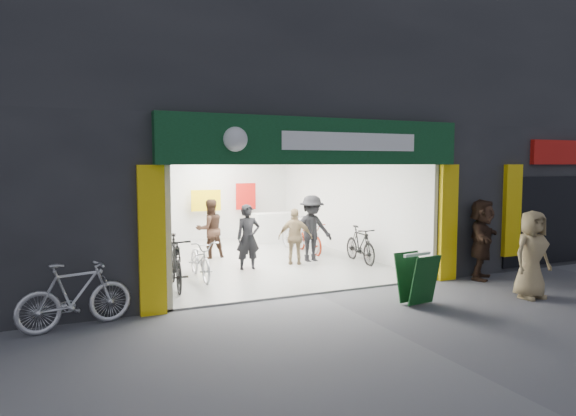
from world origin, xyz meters
TOP-DOWN VIEW (x-y plane):
  - ground at (0.00, 0.00)m, footprint 60.00×60.00m
  - building at (0.91, 4.99)m, footprint 17.00×10.27m
  - bike_left_front at (-1.80, 2.27)m, footprint 0.65×1.76m
  - bike_left_midfront at (-2.50, 1.63)m, footprint 0.72×1.93m
  - bike_left_midback at (-2.50, 4.73)m, footprint 0.90×2.09m
  - bike_left_back at (-1.93, 6.27)m, footprint 0.71×1.76m
  - bike_right_front at (2.50, 2.37)m, footprint 0.63×1.68m
  - bike_right_mid at (1.96, 4.28)m, footprint 0.68×1.76m
  - bike_right_back at (1.80, 4.57)m, footprint 0.86×2.07m
  - parked_bike at (-4.50, -0.30)m, footprint 1.86×0.93m
  - customer_a at (-0.49, 2.72)m, footprint 0.61×0.41m
  - customer_b at (-0.91, 4.62)m, footprint 0.87×0.72m
  - customer_c at (1.40, 3.02)m, footprint 1.18×0.71m
  - customer_d at (0.81, 2.78)m, footprint 0.94×0.72m
  - pedestrian_near at (3.66, -1.96)m, footprint 0.84×0.55m
  - pedestrian_far at (4.03, -0.30)m, footprint 1.65×1.49m
  - sandwich_board at (1.33, -1.41)m, footprint 0.67×0.69m

SIDE VIEW (x-z plane):
  - ground at x=0.00m, z-range 0.00..0.00m
  - bike_right_mid at x=1.96m, z-range 0.00..0.91m
  - bike_left_front at x=-1.80m, z-range 0.00..0.92m
  - bike_right_front at x=2.50m, z-range 0.00..0.98m
  - bike_left_back at x=-1.93m, z-range 0.00..1.03m
  - sandwich_board at x=1.33m, z-range 0.05..0.98m
  - bike_left_midback at x=-2.50m, z-range 0.00..1.07m
  - parked_bike at x=-4.50m, z-range 0.00..1.08m
  - bike_left_midfront at x=-2.50m, z-range 0.00..1.13m
  - bike_right_back at x=1.80m, z-range 0.00..1.21m
  - customer_d at x=0.81m, z-range 0.00..1.48m
  - customer_a at x=-0.49m, z-range 0.00..1.63m
  - customer_b at x=-0.91m, z-range 0.00..1.65m
  - pedestrian_near at x=3.66m, z-range 0.00..1.72m
  - customer_c at x=1.40m, z-range 0.00..1.79m
  - pedestrian_far at x=4.03m, z-range 0.00..1.82m
  - building at x=0.91m, z-range 0.31..8.31m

